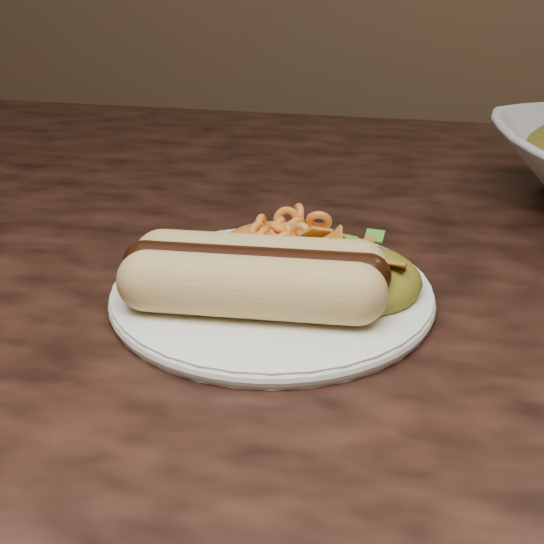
# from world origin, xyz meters

# --- Properties ---
(table) EXTENTS (1.60, 0.90, 0.75)m
(table) POSITION_xyz_m (0.00, 0.00, 0.66)
(table) COLOR #402219
(table) RESTS_ON floor
(plate) EXTENTS (0.27, 0.27, 0.01)m
(plate) POSITION_xyz_m (-0.00, -0.05, 0.76)
(plate) COLOR white
(plate) RESTS_ON table
(hotdog) EXTENTS (0.14, 0.08, 0.04)m
(hotdog) POSITION_xyz_m (-0.01, -0.08, 0.78)
(hotdog) COLOR tan
(hotdog) RESTS_ON plate
(mac_and_cheese) EXTENTS (0.10, 0.09, 0.03)m
(mac_and_cheese) POSITION_xyz_m (-0.01, -0.00, 0.78)
(mac_and_cheese) COLOR #EA8843
(mac_and_cheese) RESTS_ON plate
(sour_cream) EXTENTS (0.07, 0.07, 0.03)m
(sour_cream) POSITION_xyz_m (-0.07, -0.04, 0.78)
(sour_cream) COLOR white
(sour_cream) RESTS_ON plate
(taco_salad) EXTENTS (0.09, 0.09, 0.04)m
(taco_salad) POSITION_xyz_m (0.05, -0.05, 0.78)
(taco_salad) COLOR #9A5D12
(taco_salad) RESTS_ON plate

